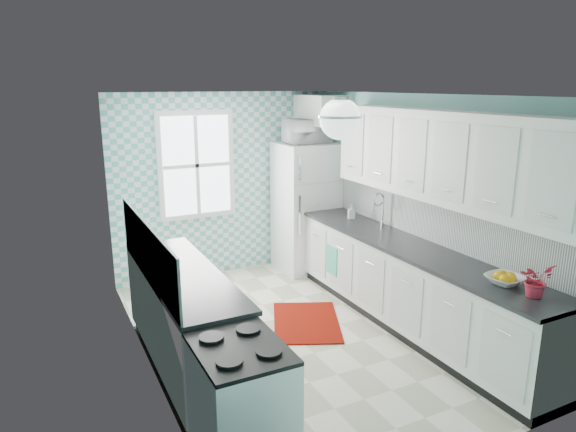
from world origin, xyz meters
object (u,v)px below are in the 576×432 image
microwave (307,131)px  stove (241,404)px  fruit_bowl (505,280)px  potted_plant (536,280)px  ceiling_light (340,119)px  fridge (306,207)px  sink (369,228)px

microwave → stove: bearing=55.3°
fruit_bowl → potted_plant: bearing=-90.0°
stove → fruit_bowl: fruit_bowl is taller
fruit_bowl → microwave: bearing=91.5°
ceiling_light → microwave: 2.83m
ceiling_light → fridge: 3.14m
fridge → sink: size_ratio=3.16×
stove → fridge: bearing=52.6°
stove → fruit_bowl: bearing=-4.1°
fruit_bowl → microwave: size_ratio=0.51×
ceiling_light → microwave: ceiling_light is taller
ceiling_light → stove: ceiling_light is taller
stove → sink: sink is taller
ceiling_light → fruit_bowl: size_ratio=1.16×
fridge → microwave: (0.00, 0.00, 1.07)m
fruit_bowl → potted_plant: size_ratio=1.08×
potted_plant → microwave: bearing=91.4°
microwave → fruit_bowl: bearing=91.9°
microwave → potted_plant: bearing=91.8°
fridge → fruit_bowl: size_ratio=6.00×
fridge → potted_plant: bearing=-90.7°
ceiling_light → potted_plant: ceiling_light is taller
stove → potted_plant: 2.50m
fridge → sink: fridge is taller
fruit_bowl → microwave: (-0.09, 3.36, 1.00)m
ceiling_light → fruit_bowl: (1.20, -0.79, -1.35)m
stove → fruit_bowl: size_ratio=2.95×
ceiling_light → sink: 2.20m
potted_plant → sink: bearing=89.9°
stove → fruit_bowl: (2.40, -0.08, 0.51)m
sink → fruit_bowl: 1.99m
stove → potted_plant: (2.40, -0.37, 0.61)m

